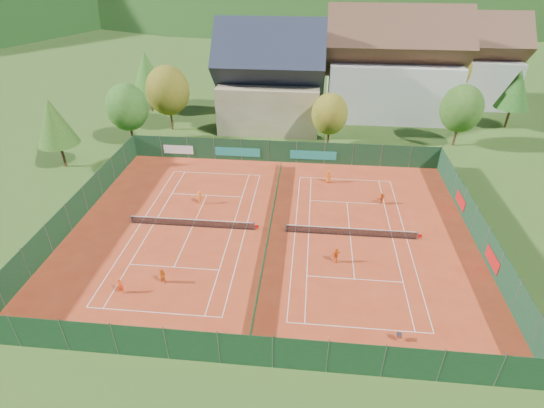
{
  "coord_description": "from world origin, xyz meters",
  "views": [
    {
      "loc": [
        3.65,
        -34.74,
        24.68
      ],
      "look_at": [
        0.0,
        2.0,
        2.0
      ],
      "focal_mm": 28.0,
      "sensor_mm": 36.0,
      "label": 1
    }
  ],
  "objects_px": {
    "player_left_near": "(120,286)",
    "player_left_far": "(200,197)",
    "ball_hopper": "(399,335)",
    "player_right_far_a": "(329,177)",
    "hotel_block_b": "(466,65)",
    "hotel_block_a": "(392,70)",
    "player_right_far_b": "(382,198)",
    "player_right_near": "(336,255)",
    "chalet": "(271,82)",
    "player_left_mid": "(162,277)"
  },
  "relations": [
    {
      "from": "player_left_near",
      "to": "player_left_far",
      "type": "xyz_separation_m",
      "value": [
        3.1,
        14.61,
        0.04
      ]
    },
    {
      "from": "chalet",
      "to": "player_right_near",
      "type": "height_order",
      "value": "chalet"
    },
    {
      "from": "player_left_far",
      "to": "player_right_far_a",
      "type": "xyz_separation_m",
      "value": [
        14.23,
        6.28,
        0.01
      ]
    },
    {
      "from": "player_left_near",
      "to": "player_right_far_a",
      "type": "bearing_deg",
      "value": 15.43
    },
    {
      "from": "player_left_far",
      "to": "player_right_far_b",
      "type": "relative_size",
      "value": 1.16
    },
    {
      "from": "chalet",
      "to": "player_right_far_a",
      "type": "bearing_deg",
      "value": -64.83
    },
    {
      "from": "chalet",
      "to": "hotel_block_a",
      "type": "distance_m",
      "value": 19.94
    },
    {
      "from": "chalet",
      "to": "player_left_mid",
      "type": "height_order",
      "value": "chalet"
    },
    {
      "from": "player_right_far_a",
      "to": "player_right_far_b",
      "type": "bearing_deg",
      "value": 134.45
    },
    {
      "from": "hotel_block_b",
      "to": "player_right_near",
      "type": "xyz_separation_m",
      "value": [
        -23.59,
        -48.24,
        -5.84
      ]
    },
    {
      "from": "player_right_near",
      "to": "ball_hopper",
      "type": "bearing_deg",
      "value": -87.98
    },
    {
      "from": "player_left_near",
      "to": "player_right_far_b",
      "type": "distance_m",
      "value": 28.42
    },
    {
      "from": "ball_hopper",
      "to": "player_left_far",
      "type": "height_order",
      "value": "player_left_far"
    },
    {
      "from": "player_left_near",
      "to": "player_left_far",
      "type": "distance_m",
      "value": 14.93
    },
    {
      "from": "hotel_block_b",
      "to": "player_left_near",
      "type": "xyz_separation_m",
      "value": [
        -41.36,
        -53.98,
        -5.89
      ]
    },
    {
      "from": "player_left_far",
      "to": "player_right_far_a",
      "type": "relative_size",
      "value": 0.99
    },
    {
      "from": "hotel_block_b",
      "to": "player_left_near",
      "type": "distance_m",
      "value": 68.25
    },
    {
      "from": "player_right_far_a",
      "to": "player_right_far_b",
      "type": "relative_size",
      "value": 1.18
    },
    {
      "from": "ball_hopper",
      "to": "player_left_mid",
      "type": "height_order",
      "value": "player_left_mid"
    },
    {
      "from": "ball_hopper",
      "to": "player_left_far",
      "type": "bearing_deg",
      "value": 137.42
    },
    {
      "from": "hotel_block_b",
      "to": "ball_hopper",
      "type": "distance_m",
      "value": 60.29
    },
    {
      "from": "hotel_block_a",
      "to": "player_right_far_b",
      "type": "relative_size",
      "value": 16.27
    },
    {
      "from": "player_left_mid",
      "to": "player_right_far_a",
      "type": "height_order",
      "value": "player_right_far_a"
    },
    {
      "from": "hotel_block_b",
      "to": "player_right_far_a",
      "type": "xyz_separation_m",
      "value": [
        -24.03,
        -33.1,
        -5.84
      ]
    },
    {
      "from": "player_left_mid",
      "to": "player_right_far_a",
      "type": "distance_m",
      "value": 24.09
    },
    {
      "from": "hotel_block_b",
      "to": "player_left_mid",
      "type": "xyz_separation_m",
      "value": [
        -38.27,
        -52.52,
        -5.88
      ]
    },
    {
      "from": "player_left_mid",
      "to": "player_right_near",
      "type": "relative_size",
      "value": 0.94
    },
    {
      "from": "hotel_block_a",
      "to": "player_left_near",
      "type": "bearing_deg",
      "value": -120.75
    },
    {
      "from": "player_right_near",
      "to": "player_right_far_b",
      "type": "distance_m",
      "value": 12.05
    },
    {
      "from": "hotel_block_a",
      "to": "player_right_near",
      "type": "bearing_deg",
      "value": -103.41
    },
    {
      "from": "player_left_far",
      "to": "player_right_far_b",
      "type": "height_order",
      "value": "player_left_far"
    },
    {
      "from": "hotel_block_b",
      "to": "player_left_far",
      "type": "bearing_deg",
      "value": -134.18
    },
    {
      "from": "hotel_block_b",
      "to": "player_right_near",
      "type": "height_order",
      "value": "hotel_block_b"
    },
    {
      "from": "hotel_block_b",
      "to": "player_right_far_b",
      "type": "bearing_deg",
      "value": -115.97
    },
    {
      "from": "player_left_near",
      "to": "player_left_far",
      "type": "relative_size",
      "value": 0.95
    },
    {
      "from": "hotel_block_a",
      "to": "player_right_far_a",
      "type": "bearing_deg",
      "value": -111.78
    },
    {
      "from": "hotel_block_b",
      "to": "player_right_near",
      "type": "distance_m",
      "value": 54.02
    },
    {
      "from": "player_left_near",
      "to": "player_left_far",
      "type": "height_order",
      "value": "player_left_far"
    },
    {
      "from": "player_left_near",
      "to": "hotel_block_b",
      "type": "bearing_deg",
      "value": 17.66
    },
    {
      "from": "chalet",
      "to": "hotel_block_b",
      "type": "height_order",
      "value": "chalet"
    },
    {
      "from": "hotel_block_a",
      "to": "player_left_far",
      "type": "distance_m",
      "value": 40.2
    },
    {
      "from": "player_left_mid",
      "to": "hotel_block_b",
      "type": "bearing_deg",
      "value": 74.96
    },
    {
      "from": "ball_hopper",
      "to": "player_left_near",
      "type": "bearing_deg",
      "value": 172.7
    },
    {
      "from": "chalet",
      "to": "player_left_near",
      "type": "distance_m",
      "value": 41.26
    },
    {
      "from": "player_left_far",
      "to": "player_right_near",
      "type": "xyz_separation_m",
      "value": [
        14.66,
        -8.87,
        0.01
      ]
    },
    {
      "from": "hotel_block_a",
      "to": "player_right_near",
      "type": "xyz_separation_m",
      "value": [
        -9.59,
        -40.24,
        -6.6
      ]
    },
    {
      "from": "ball_hopper",
      "to": "hotel_block_b",
      "type": "bearing_deg",
      "value": 71.25
    },
    {
      "from": "ball_hopper",
      "to": "player_right_near",
      "type": "xyz_separation_m",
      "value": [
        -4.31,
        8.57,
        0.23
      ]
    },
    {
      "from": "chalet",
      "to": "player_left_mid",
      "type": "bearing_deg",
      "value": -97.79
    },
    {
      "from": "player_right_near",
      "to": "player_right_far_a",
      "type": "relative_size",
      "value": 1.0
    }
  ]
}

